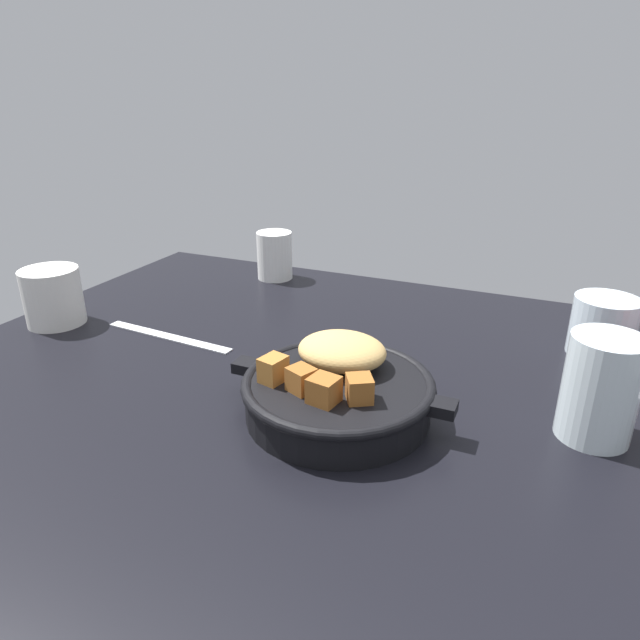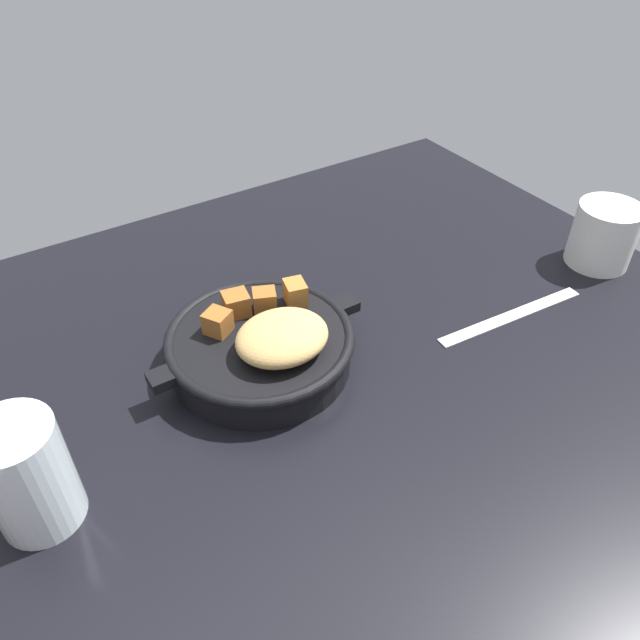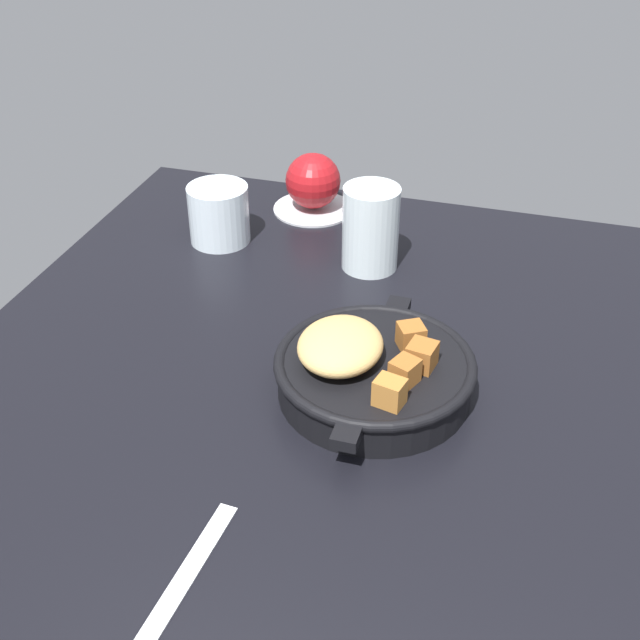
{
  "view_description": "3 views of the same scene",
  "coord_description": "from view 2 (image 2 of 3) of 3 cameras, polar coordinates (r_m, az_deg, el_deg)",
  "views": [
    {
      "loc": [
        23.04,
        -51.54,
        31.92
      ],
      "look_at": [
        -0.31,
        2.0,
        7.55
      ],
      "focal_mm": 31.51,
      "sensor_mm": 36.0,
      "label": 1
    },
    {
      "loc": [
        25.19,
        39.81,
        46.18
      ],
      "look_at": [
        -1.57,
        -2.05,
        5.0
      ],
      "focal_mm": 34.54,
      "sensor_mm": 36.0,
      "label": 2
    },
    {
      "loc": [
        -58.57,
        -17.47,
        52.4
      ],
      "look_at": [
        4.3,
        1.24,
        7.87
      ],
      "focal_mm": 46.11,
      "sensor_mm": 36.0,
      "label": 3
    }
  ],
  "objects": [
    {
      "name": "cast_iron_skillet",
      "position": [
        0.65,
        -5.34,
        -2.25
      ],
      "size": [
        24.26,
        20.02,
        7.5
      ],
      "color": "black",
      "rests_on": "ground_plane"
    },
    {
      "name": "ground_plane",
      "position": [
        0.67,
        -0.19,
        -5.51
      ],
      "size": [
        98.7,
        81.39,
        2.4
      ],
      "primitive_type": "cube",
      "color": "black"
    },
    {
      "name": "water_glass_tall",
      "position": [
        0.56,
        -25.51,
        -12.88
      ],
      "size": [
        6.99,
        6.99,
        10.64
      ],
      "primitive_type": "cylinder",
      "color": "silver",
      "rests_on": "ground_plane"
    },
    {
      "name": "ceramic_mug_white",
      "position": [
        0.88,
        24.8,
        7.15
      ],
      "size": [
        8.06,
        8.06,
        8.17
      ],
      "primitive_type": "cylinder",
      "color": "silver",
      "rests_on": "ground_plane"
    },
    {
      "name": "butter_knife",
      "position": [
        0.76,
        17.32,
        0.39
      ],
      "size": [
        20.64,
        3.04,
        0.36
      ],
      "primitive_type": "cube",
      "rotation": [
        0.0,
        0.0,
        -0.07
      ],
      "color": "silver",
      "rests_on": "ground_plane"
    }
  ]
}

